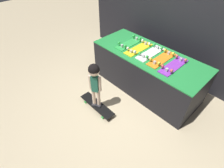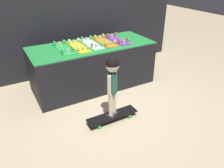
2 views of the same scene
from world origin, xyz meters
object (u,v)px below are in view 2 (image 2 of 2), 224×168
Objects in this scene: skateboard_green_on_rack at (63,48)px; child at (112,76)px; skateboard_yellow_on_rack at (78,46)px; skateboard_orange_on_rack at (104,41)px; skateboard_purple_on_rack at (117,40)px; skateboard_on_floor at (112,116)px; skateboard_white_on_rack at (91,43)px.

skateboard_green_on_rack is 1.16m from child.
skateboard_yellow_on_rack and skateboard_orange_on_rack have the same top height.
skateboard_yellow_on_rack is at bearing -177.52° from skateboard_orange_on_rack.
skateboard_purple_on_rack is 1.51m from skateboard_on_floor.
skateboard_purple_on_rack is (0.51, -0.03, 0.00)m from skateboard_white_on_rack.
skateboard_green_on_rack is at bearing 74.14° from child.
skateboard_on_floor is at bearing -101.17° from skateboard_white_on_rack.
skateboard_on_floor is (0.03, -1.10, -0.74)m from skateboard_yellow_on_rack.
skateboard_on_floor is 0.85× the size of child.
skateboard_green_on_rack is at bearing -179.93° from skateboard_orange_on_rack.
skateboard_white_on_rack is at bearing 7.21° from skateboard_yellow_on_rack.
child is at bearing -75.96° from skateboard_green_on_rack.
skateboard_green_on_rack and skateboard_purple_on_rack have the same top height.
skateboard_on_floor is (-0.48, -1.13, -0.74)m from skateboard_orange_on_rack.
skateboard_green_on_rack is at bearing 104.04° from skateboard_on_floor.
child is at bearing -88.52° from skateboard_yellow_on_rack.
child reaches higher than skateboard_green_on_rack.
child is (0.28, -1.12, -0.09)m from skateboard_green_on_rack.
skateboard_purple_on_rack is 1.32m from child.
skateboard_purple_on_rack is at bearing 56.46° from skateboard_on_floor.
skateboard_yellow_on_rack and skateboard_white_on_rack have the same top height.
child is at bearing -101.17° from skateboard_white_on_rack.
skateboard_green_on_rack is 0.85× the size of skateboard_on_floor.
skateboard_yellow_on_rack is 0.85× the size of skateboard_on_floor.
skateboard_yellow_on_rack is 1.00× the size of skateboard_orange_on_rack.
child is at bearing -112.97° from skateboard_orange_on_rack.
child is (-0.48, -1.13, -0.09)m from skateboard_orange_on_rack.
skateboard_yellow_on_rack is 1.11m from child.
skateboard_purple_on_rack is 0.85× the size of skateboard_on_floor.
skateboard_orange_on_rack is at bearing 0.07° from skateboard_green_on_rack.
skateboard_purple_on_rack is at bearing -5.57° from skateboard_orange_on_rack.
skateboard_white_on_rack is 0.85× the size of skateboard_on_floor.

